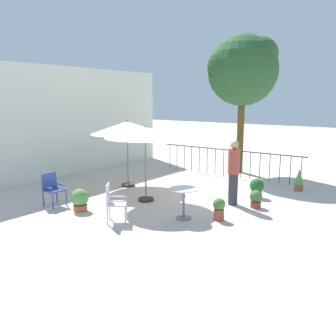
{
  "coord_description": "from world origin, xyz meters",
  "views": [
    {
      "loc": [
        -8.49,
        -6.16,
        2.91
      ],
      "look_at": [
        0.0,
        0.19,
        0.84
      ],
      "focal_mm": 38.26,
      "sensor_mm": 36.0,
      "label": 1
    }
  ],
  "objects_px": {
    "patio_chair_1": "(113,200)",
    "potted_plant_1": "(256,199)",
    "patio_umbrella_1": "(145,133)",
    "potted_plant_4": "(80,199)",
    "potted_plant_0": "(219,208)",
    "potted_plant_3": "(257,187)",
    "standing_person": "(234,171)",
    "patio_chair_0": "(52,187)",
    "cafe_table_0": "(184,198)",
    "patio_umbrella_0": "(127,128)",
    "potted_plant_2": "(299,180)",
    "shade_tree": "(243,70)"
  },
  "relations": [
    {
      "from": "potted_plant_0",
      "to": "potted_plant_2",
      "type": "distance_m",
      "value": 4.05
    },
    {
      "from": "potted_plant_1",
      "to": "potted_plant_2",
      "type": "distance_m",
      "value": 2.53
    },
    {
      "from": "patio_umbrella_0",
      "to": "patio_chair_1",
      "type": "height_order",
      "value": "patio_umbrella_0"
    },
    {
      "from": "patio_umbrella_0",
      "to": "potted_plant_0",
      "type": "distance_m",
      "value": 4.59
    },
    {
      "from": "cafe_table_0",
      "to": "patio_chair_1",
      "type": "relative_size",
      "value": 0.83
    },
    {
      "from": "patio_chair_0",
      "to": "patio_chair_1",
      "type": "distance_m",
      "value": 2.27
    },
    {
      "from": "potted_plant_0",
      "to": "standing_person",
      "type": "relative_size",
      "value": 0.31
    },
    {
      "from": "patio_umbrella_1",
      "to": "potted_plant_4",
      "type": "height_order",
      "value": "patio_umbrella_1"
    },
    {
      "from": "potted_plant_0",
      "to": "potted_plant_4",
      "type": "distance_m",
      "value": 3.61
    },
    {
      "from": "patio_umbrella_0",
      "to": "patio_umbrella_1",
      "type": "height_order",
      "value": "patio_umbrella_0"
    },
    {
      "from": "potted_plant_2",
      "to": "potted_plant_4",
      "type": "bearing_deg",
      "value": 144.44
    },
    {
      "from": "potted_plant_0",
      "to": "potted_plant_4",
      "type": "relative_size",
      "value": 0.93
    },
    {
      "from": "potted_plant_2",
      "to": "potted_plant_3",
      "type": "bearing_deg",
      "value": 153.77
    },
    {
      "from": "potted_plant_0",
      "to": "patio_umbrella_1",
      "type": "bearing_deg",
      "value": 85.18
    },
    {
      "from": "patio_umbrella_0",
      "to": "potted_plant_4",
      "type": "relative_size",
      "value": 4.05
    },
    {
      "from": "potted_plant_4",
      "to": "standing_person",
      "type": "height_order",
      "value": "standing_person"
    },
    {
      "from": "potted_plant_2",
      "to": "potted_plant_3",
      "type": "xyz_separation_m",
      "value": [
        -1.54,
        0.76,
        -0.06
      ]
    },
    {
      "from": "patio_umbrella_1",
      "to": "potted_plant_2",
      "type": "distance_m",
      "value": 5.18
    },
    {
      "from": "potted_plant_2",
      "to": "potted_plant_1",
      "type": "bearing_deg",
      "value": 171.5
    },
    {
      "from": "patio_umbrella_0",
      "to": "potted_plant_0",
      "type": "xyz_separation_m",
      "value": [
        -1.2,
        -4.11,
        -1.66
      ]
    },
    {
      "from": "patio_chair_1",
      "to": "potted_plant_1",
      "type": "height_order",
      "value": "patio_chair_1"
    },
    {
      "from": "patio_chair_1",
      "to": "potted_plant_0",
      "type": "bearing_deg",
      "value": -50.49
    },
    {
      "from": "cafe_table_0",
      "to": "potted_plant_0",
      "type": "height_order",
      "value": "cafe_table_0"
    },
    {
      "from": "shade_tree",
      "to": "potted_plant_2",
      "type": "xyz_separation_m",
      "value": [
        -1.67,
        -2.88,
        -3.58
      ]
    },
    {
      "from": "patio_chair_0",
      "to": "potted_plant_2",
      "type": "height_order",
      "value": "patio_chair_0"
    },
    {
      "from": "patio_umbrella_0",
      "to": "patio_chair_0",
      "type": "xyz_separation_m",
      "value": [
        -2.89,
        0.12,
        -1.42
      ]
    },
    {
      "from": "patio_umbrella_0",
      "to": "potted_plant_2",
      "type": "distance_m",
      "value": 5.76
    },
    {
      "from": "patio_chair_0",
      "to": "patio_umbrella_1",
      "type": "bearing_deg",
      "value": -42.34
    },
    {
      "from": "patio_umbrella_1",
      "to": "potted_plant_0",
      "type": "distance_m",
      "value": 3.0
    },
    {
      "from": "patio_chair_1",
      "to": "potted_plant_3",
      "type": "relative_size",
      "value": 1.6
    },
    {
      "from": "patio_umbrella_0",
      "to": "potted_plant_0",
      "type": "bearing_deg",
      "value": -106.26
    },
    {
      "from": "cafe_table_0",
      "to": "potted_plant_0",
      "type": "distance_m",
      "value": 0.89
    },
    {
      "from": "patio_chair_1",
      "to": "standing_person",
      "type": "distance_m",
      "value": 3.44
    },
    {
      "from": "shade_tree",
      "to": "potted_plant_1",
      "type": "bearing_deg",
      "value": -148.93
    },
    {
      "from": "patio_umbrella_1",
      "to": "patio_chair_1",
      "type": "bearing_deg",
      "value": -163.64
    },
    {
      "from": "patio_chair_1",
      "to": "potted_plant_1",
      "type": "distance_m",
      "value": 3.85
    },
    {
      "from": "cafe_table_0",
      "to": "potted_plant_4",
      "type": "xyz_separation_m",
      "value": [
        -1.11,
        2.52,
        -0.22
      ]
    },
    {
      "from": "cafe_table_0",
      "to": "patio_chair_1",
      "type": "height_order",
      "value": "patio_chair_1"
    },
    {
      "from": "patio_chair_1",
      "to": "potted_plant_1",
      "type": "relative_size",
      "value": 1.94
    },
    {
      "from": "shade_tree",
      "to": "patio_umbrella_1",
      "type": "height_order",
      "value": "shade_tree"
    },
    {
      "from": "standing_person",
      "to": "potted_plant_0",
      "type": "bearing_deg",
      "value": -166.6
    },
    {
      "from": "patio_umbrella_1",
      "to": "potted_plant_3",
      "type": "height_order",
      "value": "patio_umbrella_1"
    },
    {
      "from": "potted_plant_3",
      "to": "potted_plant_4",
      "type": "height_order",
      "value": "potted_plant_4"
    },
    {
      "from": "standing_person",
      "to": "patio_chair_0",
      "type": "bearing_deg",
      "value": 128.3
    },
    {
      "from": "patio_chair_0",
      "to": "cafe_table_0",
      "type": "bearing_deg",
      "value": -70.06
    },
    {
      "from": "patio_umbrella_1",
      "to": "cafe_table_0",
      "type": "xyz_separation_m",
      "value": [
        -0.64,
        -1.75,
        -1.42
      ]
    },
    {
      "from": "patio_umbrella_1",
      "to": "potted_plant_4",
      "type": "xyz_separation_m",
      "value": [
        -1.75,
        0.78,
        -1.64
      ]
    },
    {
      "from": "cafe_table_0",
      "to": "potted_plant_1",
      "type": "relative_size",
      "value": 1.6
    },
    {
      "from": "potted_plant_1",
      "to": "potted_plant_4",
      "type": "relative_size",
      "value": 0.81
    },
    {
      "from": "standing_person",
      "to": "potted_plant_4",
      "type": "bearing_deg",
      "value": 134.82
    }
  ]
}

